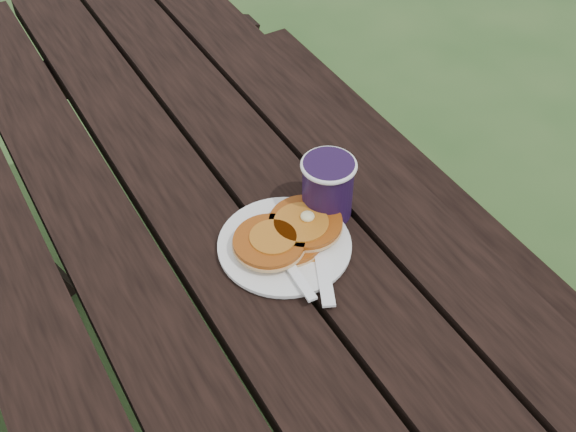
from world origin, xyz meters
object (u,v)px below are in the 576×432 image
picnic_table (217,355)px  plate (285,246)px  pancake_stack (289,233)px  coffee_cup (328,185)px

picnic_table → plate: plate is taller
plate → pancake_stack: pancake_stack is taller
picnic_table → plate: (0.09, -0.12, 0.39)m
pancake_stack → coffee_cup: size_ratio=1.73×
plate → pancake_stack: 0.02m
picnic_table → plate: size_ratio=8.72×
picnic_table → coffee_cup: size_ratio=16.76×
picnic_table → pancake_stack: pancake_stack is taller
pancake_stack → coffee_cup: 0.10m
coffee_cup → pancake_stack: bearing=-161.2°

